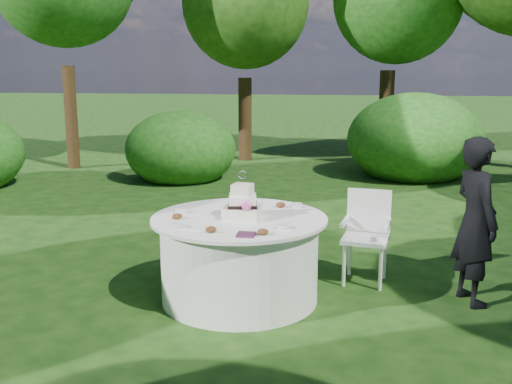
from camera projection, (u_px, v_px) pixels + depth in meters
ground at (240, 299)px, 5.44m from camera, size 80.00×80.00×0.00m
napkins at (246, 235)px, 4.70m from camera, size 0.14×0.14×0.02m
feather_plume at (197, 231)px, 4.82m from camera, size 0.48×0.07×0.01m
guest at (476, 221)px, 5.24m from camera, size 0.51×0.63×1.49m
table at (239, 258)px, 5.36m from camera, size 1.56×1.56×0.77m
cake at (243, 205)px, 5.23m from camera, size 0.32×0.33×0.42m
chair at (367, 229)px, 5.83m from camera, size 0.50×0.49×0.89m
votives at (235, 217)px, 5.22m from camera, size 1.13×0.97×0.04m
petal_cups at (234, 220)px, 5.09m from camera, size 0.94×1.05×0.05m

